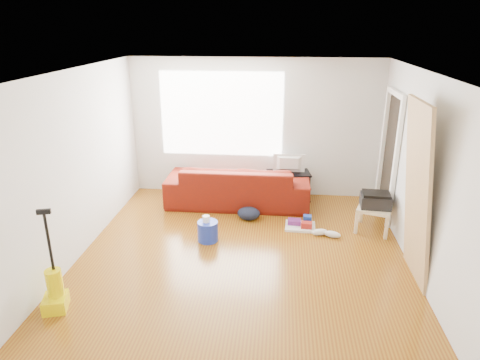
# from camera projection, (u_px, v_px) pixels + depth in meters

# --- Properties ---
(room) EXTENTS (4.51, 5.01, 2.51)m
(room) POSITION_uv_depth(u_px,v_px,m) (249.00, 170.00, 5.54)
(room) COLOR brown
(room) RESTS_ON ground
(sofa) EXTENTS (2.49, 0.97, 0.73)m
(sofa) POSITION_uv_depth(u_px,v_px,m) (238.00, 203.00, 7.68)
(sofa) COLOR #4C1109
(sofa) RESTS_ON ground
(tv_stand) EXTENTS (0.82, 0.54, 0.52)m
(tv_stand) POSITION_uv_depth(u_px,v_px,m) (288.00, 186.00, 7.76)
(tv_stand) COLOR black
(tv_stand) RESTS_ON ground
(tv) EXTENTS (0.57, 0.07, 0.33)m
(tv) POSITION_uv_depth(u_px,v_px,m) (289.00, 164.00, 7.61)
(tv) COLOR black
(tv) RESTS_ON tv_stand
(side_table) EXTENTS (0.62, 0.62, 0.40)m
(side_table) POSITION_uv_depth(u_px,v_px,m) (374.00, 211.00, 6.58)
(side_table) COLOR beige
(side_table) RESTS_ON ground
(printer) EXTENTS (0.47, 0.37, 0.23)m
(printer) POSITION_uv_depth(u_px,v_px,m) (376.00, 200.00, 6.52)
(printer) COLOR black
(printer) RESTS_ON side_table
(bucket) EXTENTS (0.39, 0.39, 0.30)m
(bucket) POSITION_uv_depth(u_px,v_px,m) (208.00, 240.00, 6.38)
(bucket) COLOR #1A32B8
(bucket) RESTS_ON ground
(toilet_paper) EXTENTS (0.11, 0.11, 0.10)m
(toilet_paper) POSITION_uv_depth(u_px,v_px,m) (206.00, 228.00, 6.31)
(toilet_paper) COLOR white
(toilet_paper) RESTS_ON bucket
(cleaning_tray) EXTENTS (0.48, 0.40, 0.17)m
(cleaning_tray) POSITION_uv_depth(u_px,v_px,m) (301.00, 224.00, 6.77)
(cleaning_tray) COLOR white
(cleaning_tray) RESTS_ON ground
(backpack) EXTENTS (0.39, 0.31, 0.21)m
(backpack) POSITION_uv_depth(u_px,v_px,m) (249.00, 219.00, 7.06)
(backpack) COLOR black
(backpack) RESTS_ON ground
(sneakers) EXTENTS (0.46, 0.23, 0.10)m
(sneakers) POSITION_uv_depth(u_px,v_px,m) (326.00, 233.00, 6.48)
(sneakers) COLOR silver
(sneakers) RESTS_ON ground
(vacuum) EXTENTS (0.32, 0.35, 1.20)m
(vacuum) POSITION_uv_depth(u_px,v_px,m) (55.00, 291.00, 4.80)
(vacuum) COLOR #DECA00
(vacuum) RESTS_ON ground
(door_panel) EXTENTS (0.28, 0.90, 2.25)m
(door_panel) POSITION_uv_depth(u_px,v_px,m) (405.00, 274.00, 5.51)
(door_panel) COLOR tan
(door_panel) RESTS_ON ground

